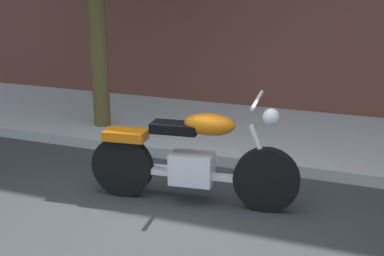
# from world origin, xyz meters

# --- Properties ---
(ground_plane) EXTENTS (60.00, 60.00, 0.00)m
(ground_plane) POSITION_xyz_m (0.00, 0.00, 0.00)
(ground_plane) COLOR #303335
(sidewalk) EXTENTS (21.89, 2.56, 0.14)m
(sidewalk) POSITION_xyz_m (0.00, 3.02, 0.07)
(sidewalk) COLOR #AEAEAE
(sidewalk) RESTS_ON ground
(motorcycle) EXTENTS (2.19, 0.70, 1.16)m
(motorcycle) POSITION_xyz_m (-0.05, 0.66, 0.48)
(motorcycle) COLOR black
(motorcycle) RESTS_ON ground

